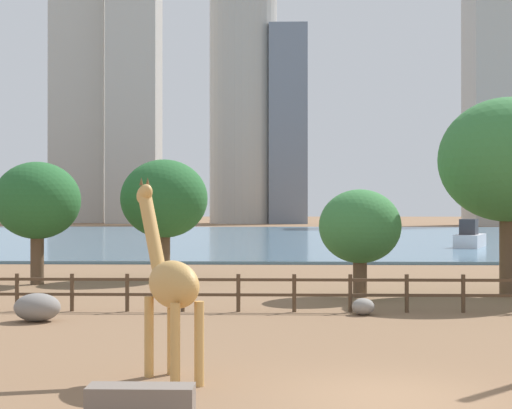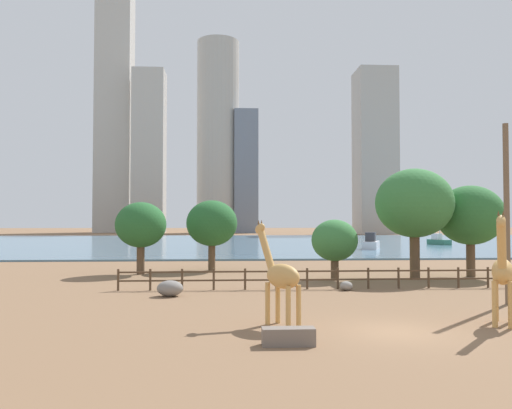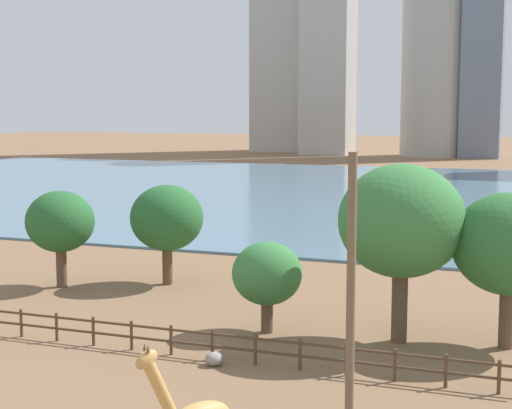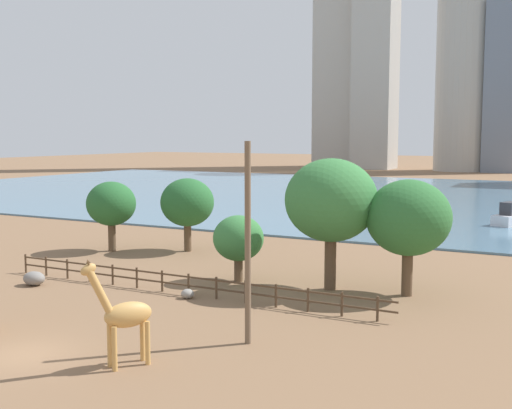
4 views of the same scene
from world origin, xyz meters
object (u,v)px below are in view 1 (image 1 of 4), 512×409
Objects in this scene: tree_right_small at (360,227)px; feeding_trough at (141,403)px; boulder_by_pole at (363,307)px; boulder_near_fence at (37,307)px; boat_sailboat at (470,238)px; tree_left_small at (508,161)px; tree_right_tall at (164,199)px; tree_center_broad at (37,201)px; giraffe_companion at (170,283)px.

feeding_trough is at bearing -107.00° from tree_right_small.
boulder_near_fence is at bearing -170.30° from boulder_by_pole.
tree_left_small is at bearing -169.07° from boat_sailboat.
tree_right_small is at bearing -39.96° from tree_right_tall.
boulder_near_fence is at bearing -72.81° from tree_center_broad.
boulder_by_pole is at bearing -176.18° from boat_sailboat.
tree_right_small is (0.45, 5.26, 2.53)m from boulder_by_pole.
tree_center_broad is 15.29m from tree_right_small.
giraffe_companion is at bearing -178.01° from boat_sailboat.
tree_left_small reaches higher than boulder_by_pole.
tree_center_broad reaches higher than boulder_near_fence.
tree_center_broad reaches higher than tree_right_small.
tree_left_small reaches higher than tree_center_broad.
tree_right_tall is (-8.53, 12.79, 3.72)m from boulder_by_pole.
feeding_trough is 19.37m from tree_right_small.
boulder_near_fence is at bearing -97.41° from tree_right_tall.
boat_sailboat is at bearing 70.85° from feeding_trough.
tree_right_tall is at bearing 97.41° from feeding_trough.
feeding_trough is 0.31× the size of boat_sailboat.
giraffe_companion is 53.63m from boat_sailboat.
boulder_by_pole is 0.13× the size of tree_right_tall.
tree_right_tall is at bearing 155.51° from tree_left_small.
giraffe_companion is 0.99× the size of tree_right_small.
feeding_trough is at bearing -65.07° from boulder_near_fence.
tree_right_small is (10.88, 7.05, 2.36)m from boulder_near_fence.
tree_left_small is (11.71, 19.02, 5.20)m from feeding_trough.
tree_center_broad is 0.99× the size of boat_sailboat.
boulder_by_pole is (10.43, 1.78, -0.17)m from boulder_near_fence.
boulder_by_pole is at bearing 68.48° from feeding_trough.
tree_right_tall reaches higher than boulder_near_fence.
giraffe_companion is at bearing -110.03° from tree_right_small.
feeding_trough is 0.22× the size of tree_left_small.
boulder_by_pole is 0.42× the size of feeding_trough.
giraffe_companion is 21.93m from tree_center_broad.
tree_left_small reaches higher than boulder_near_fence.
boulder_near_fence is 0.25× the size of boat_sailboat.
boat_sailboat is at bearing 51.51° from tree_right_tall.
boulder_by_pole is at bearing -35.33° from tree_center_broad.
tree_center_broad is 6.21m from tree_right_tall.
boulder_by_pole is 0.09× the size of tree_left_small.
tree_left_small reaches higher than giraffe_companion.
feeding_trough is 26.37m from tree_right_tall.
tree_center_broad is (-3.64, 11.75, 3.43)m from boulder_near_fence.
tree_right_tall reaches higher than tree_right_small.
tree_right_tall reaches higher than giraffe_companion.
giraffe_companion is 2.37× the size of feeding_trough.
tree_right_small reaches higher than giraffe_companion.
boulder_by_pole is (5.10, 9.96, -1.74)m from giraffe_companion.
tree_right_small is at bearing -173.85° from tree_left_small.
giraffe_companion reaches higher than boulder_by_pole.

